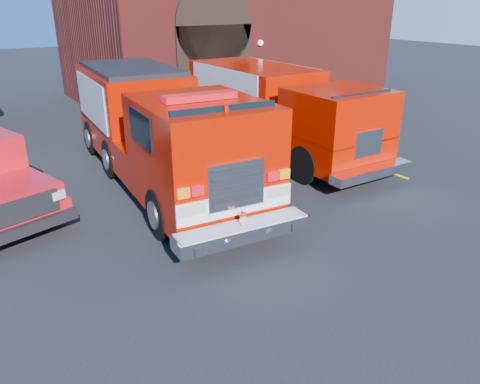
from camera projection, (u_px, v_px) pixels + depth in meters
ground at (212, 227)px, 11.00m from camera, size 100.00×100.00×0.00m
parking_stripe_near at (370, 165)px, 15.09m from camera, size 0.12×3.00×0.01m
parking_stripe_mid at (308, 143)px, 17.40m from camera, size 0.12×3.00×0.01m
parking_stripe_far at (261, 127)px, 19.72m from camera, size 0.12×3.00×0.01m
fire_station at (223, 14)px, 24.76m from camera, size 15.20×10.20×8.45m
fire_engine at (159, 129)px, 13.17m from camera, size 3.70×10.19×3.07m
secondary_truck at (277, 108)px, 15.92m from camera, size 2.84×8.69×2.80m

